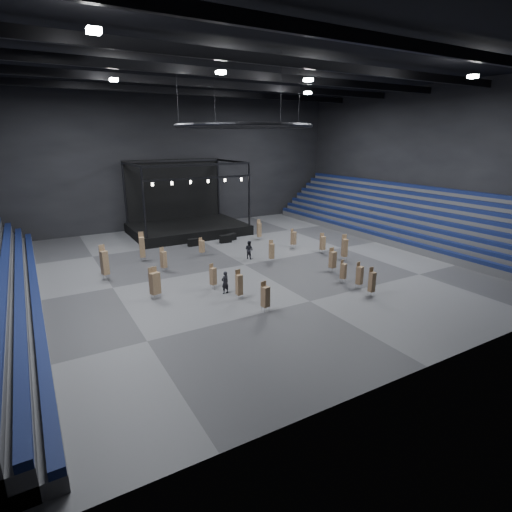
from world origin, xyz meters
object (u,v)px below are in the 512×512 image
chair_stack_15 (360,275)px  chair_stack_16 (323,243)px  chair_stack_3 (293,238)px  chair_stack_8 (265,296)px  flight_case_left (193,242)px  chair_stack_12 (343,271)px  chair_stack_10 (156,282)px  man_center (225,282)px  chair_stack_5 (372,281)px  chair_stack_11 (104,262)px  chair_stack_14 (333,259)px  chair_stack_2 (213,276)px  chair_stack_9 (259,230)px  chair_stack_0 (272,251)px  stage (186,221)px  chair_stack_4 (142,247)px  chair_stack_17 (202,246)px  chair_stack_6 (239,284)px  flight_case_mid (225,239)px  chair_stack_7 (345,247)px  flight_case_right (231,237)px  chair_stack_13 (153,283)px  chair_stack_1 (163,259)px  crew_member (249,250)px

chair_stack_15 → chair_stack_16: (4.05, 9.74, -0.01)m
chair_stack_3 → chair_stack_8: chair_stack_8 is taller
flight_case_left → chair_stack_12: (6.73, -17.81, 0.63)m
chair_stack_8 → chair_stack_10: bearing=120.7°
man_center → chair_stack_5: bearing=134.4°
chair_stack_8 → chair_stack_15: 9.14m
chair_stack_5 → chair_stack_11: 22.67m
chair_stack_12 → chair_stack_14: bearing=49.3°
chair_stack_2 → chair_stack_9: 16.94m
chair_stack_15 → chair_stack_16: 10.55m
chair_stack_0 → stage: bearing=111.0°
chair_stack_4 → chair_stack_3: bearing=-1.6°
chair_stack_0 → chair_stack_17: chair_stack_0 is taller
chair_stack_5 → chair_stack_6: size_ratio=0.99×
chair_stack_4 → flight_case_mid: bearing=24.1°
chair_stack_8 → chair_stack_12: bearing=-0.7°
chair_stack_10 → chair_stack_11: (-2.65, 6.51, 0.29)m
chair_stack_14 → chair_stack_7: bearing=31.7°
flight_case_mid → chair_stack_10: chair_stack_10 is taller
chair_stack_16 → man_center: (-14.15, -5.26, -0.23)m
chair_stack_7 → stage: bearing=132.3°
chair_stack_2 → chair_stack_9: size_ratio=0.86×
flight_case_right → chair_stack_4: size_ratio=0.40×
chair_stack_2 → chair_stack_3: chair_stack_3 is taller
chair_stack_2 → chair_stack_15: (10.49, -5.96, 0.06)m
stage → chair_stack_17: (-2.37, -11.13, -0.42)m
chair_stack_2 → man_center: bearing=-96.3°
chair_stack_6 → chair_stack_13: (-5.70, 3.28, 0.10)m
chair_stack_6 → flight_case_right: bearing=62.9°
chair_stack_13 → flight_case_right: bearing=21.8°
chair_stack_17 → chair_stack_16: bearing=-44.6°
flight_case_right → chair_stack_0: (-0.53, -10.01, 0.77)m
chair_stack_1 → chair_stack_6: 9.87m
chair_stack_10 → flight_case_mid: bearing=26.6°
chair_stack_1 → chair_stack_12: bearing=-62.2°
chair_stack_2 → chair_stack_11: 9.99m
chair_stack_4 → chair_stack_9: 14.75m
chair_stack_5 → chair_stack_7: (4.60, 8.26, 0.18)m
chair_stack_0 → chair_stack_1: 10.56m
chair_stack_2 → chair_stack_3: 14.88m
chair_stack_14 → chair_stack_11: bearing=154.6°
flight_case_left → chair_stack_3: size_ratio=0.56×
stage → chair_stack_6: size_ratio=5.92×
chair_stack_16 → chair_stack_15: bearing=-104.4°
chair_stack_5 → chair_stack_15: 1.71m
chair_stack_15 → chair_stack_16: size_ratio=1.02×
chair_stack_12 → chair_stack_15: 1.77m
chair_stack_10 → crew_member: 12.65m
chair_stack_5 → chair_stack_7: 9.45m
chair_stack_7 → man_center: bearing=-154.9°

